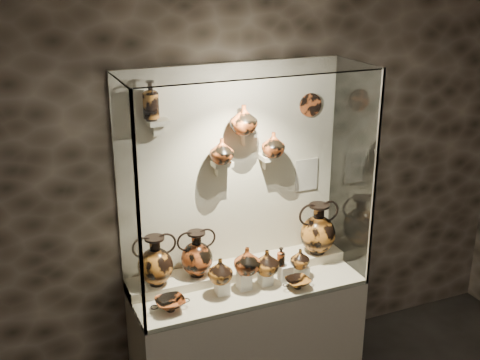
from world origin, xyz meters
name	(u,v)px	position (x,y,z in m)	size (l,w,h in m)	color
wall_back	(231,172)	(0.00, 2.50, 1.60)	(5.00, 0.02, 3.20)	black
plinth	(247,334)	(0.00, 2.18, 0.40)	(1.70, 0.60, 0.80)	#BCB397
front_tier	(248,286)	(0.00, 2.18, 0.82)	(1.68, 0.58, 0.03)	beige
rear_tier	(238,271)	(0.00, 2.35, 0.85)	(1.70, 0.25, 0.10)	beige
back_panel	(231,172)	(0.00, 2.50, 1.60)	(1.70, 0.03, 1.60)	#BCB397
glass_front	(266,200)	(0.00, 1.88, 1.60)	(1.70, 0.01, 1.60)	white
glass_left	(127,204)	(-0.85, 2.18, 1.60)	(0.01, 0.60, 1.60)	white
glass_right	(352,170)	(0.85, 2.18, 1.60)	(0.01, 0.60, 1.60)	white
glass_top	(249,70)	(0.00, 2.18, 2.40)	(1.70, 0.60, 0.01)	white
frame_post_left	(139,221)	(-0.84, 1.89, 1.60)	(0.02, 0.02, 1.60)	gray
frame_post_right	(375,183)	(0.84, 1.89, 1.60)	(0.02, 0.02, 1.60)	gray
pedestal_a	(222,287)	(-0.22, 2.13, 0.88)	(0.09, 0.09, 0.10)	silver
pedestal_b	(244,280)	(-0.05, 2.13, 0.90)	(0.09, 0.09, 0.13)	silver
pedestal_c	(265,278)	(0.12, 2.13, 0.88)	(0.09, 0.09, 0.09)	silver
pedestal_d	(285,272)	(0.28, 2.13, 0.89)	(0.09, 0.09, 0.12)	silver
pedestal_e	(302,271)	(0.42, 2.13, 0.87)	(0.09, 0.09, 0.08)	silver
bracket_ul	(158,122)	(-0.55, 2.42, 2.05)	(0.14, 0.12, 0.04)	#BCB397
bracket_ca	(222,164)	(-0.10, 2.42, 1.70)	(0.14, 0.12, 0.04)	#BCB397
bracket_cb	(248,133)	(0.10, 2.42, 1.90)	(0.10, 0.12, 0.04)	#BCB397
bracket_cc	(270,157)	(0.28, 2.42, 1.70)	(0.14, 0.12, 0.04)	#BCB397
amphora_left	(155,260)	(-0.64, 2.32, 1.08)	(0.30, 0.30, 0.37)	#A76120
amphora_mid	(197,253)	(-0.34, 2.33, 1.07)	(0.28, 0.28, 0.35)	#AD4A1E
amphora_right	(318,228)	(0.65, 2.31, 1.11)	(0.33, 0.33, 0.41)	#A76120
jug_a	(220,271)	(-0.24, 2.11, 1.02)	(0.18, 0.18, 0.18)	#A76120
jug_b	(247,260)	(-0.03, 2.12, 1.06)	(0.19, 0.19, 0.20)	#AD4A1E
jug_c	(267,262)	(0.12, 2.11, 1.02)	(0.18, 0.18, 0.19)	#A76120
jug_e	(300,258)	(0.40, 2.12, 0.99)	(0.14, 0.14, 0.15)	#A76120
lekythos_small	(281,256)	(0.25, 2.14, 1.03)	(0.07, 0.07, 0.16)	#AD4A1E
kylix_left	(170,303)	(-0.62, 2.06, 0.88)	(0.26, 0.22, 0.10)	#AD4A1E
kylix_right	(298,282)	(0.31, 1.99, 0.88)	(0.23, 0.19, 0.09)	#A76120
lekythos_tall	(151,99)	(-0.60, 2.41, 2.21)	(0.12, 0.12, 0.29)	#A76120
ovoid_vase_a	(222,151)	(-0.11, 2.38, 1.81)	(0.17, 0.17, 0.18)	#AD4A1E
ovoid_vase_b	(244,119)	(0.05, 2.37, 2.02)	(0.20, 0.20, 0.21)	#AD4A1E
ovoid_vase_c	(273,144)	(0.29, 2.38, 1.81)	(0.17, 0.17, 0.18)	#AD4A1E
wall_plate	(310,105)	(0.63, 2.47, 2.05)	(0.18, 0.18, 0.02)	#A94B21
info_placard	(306,175)	(0.62, 2.47, 1.50)	(0.19, 0.01, 0.25)	beige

